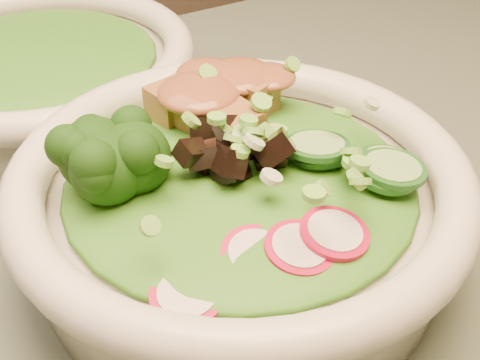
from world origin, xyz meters
TOP-DOWN VIEW (x-y plane):
  - salad_bowl at (-0.01, 0.02)m, footprint 0.29×0.29m
  - side_bowl at (-0.07, 0.26)m, footprint 0.26×0.26m
  - lettuce_bed at (-0.01, 0.02)m, footprint 0.22×0.22m
  - side_lettuce at (-0.07, 0.26)m, footprint 0.17×0.17m
  - broccoli_florets at (-0.08, 0.04)m, footprint 0.09×0.08m
  - radish_slices at (-0.03, -0.05)m, footprint 0.12×0.05m
  - cucumber_slices at (0.05, 0.00)m, footprint 0.08×0.08m
  - mushroom_heap at (-0.01, 0.04)m, footprint 0.08×0.08m
  - tofu_cubes at (0.01, 0.09)m, footprint 0.10×0.07m
  - peanut_sauce at (0.01, 0.09)m, footprint 0.07×0.06m
  - scallion_garnish at (-0.01, 0.02)m, footprint 0.20×0.20m

SIDE VIEW (x-z plane):
  - side_bowl at x=-0.07m, z-range 0.75..0.82m
  - salad_bowl at x=-0.01m, z-range 0.75..0.83m
  - side_lettuce at x=-0.07m, z-range 0.80..0.82m
  - lettuce_bed at x=-0.01m, z-range 0.80..0.83m
  - radish_slices at x=-0.03m, z-range 0.81..0.83m
  - cucumber_slices at x=0.05m, z-range 0.81..0.85m
  - tofu_cubes at x=0.01m, z-range 0.81..0.85m
  - mushroom_heap at x=-0.01m, z-range 0.81..0.85m
  - broccoli_florets at x=-0.08m, z-range 0.81..0.85m
  - scallion_garnish at x=-0.01m, z-range 0.83..0.85m
  - peanut_sauce at x=0.01m, z-range 0.83..0.85m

